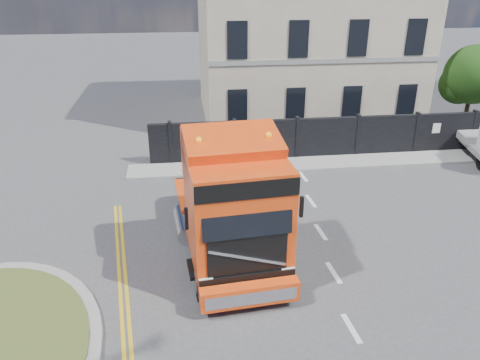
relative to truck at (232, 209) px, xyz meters
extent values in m
plane|color=#424244|center=(0.05, -0.54, -1.92)|extent=(120.00, 120.00, 0.00)
cube|color=black|center=(6.05, 8.46, -0.92)|extent=(18.00, 0.25, 2.00)
cube|color=beige|center=(6.05, 15.96, 3.58)|extent=(12.00, 10.00, 11.00)
cylinder|color=#382619|center=(14.55, 11.46, -0.72)|extent=(0.24, 0.24, 2.40)
sphere|color=black|center=(14.55, 11.46, 1.28)|extent=(3.20, 3.20, 3.20)
sphere|color=black|center=(14.05, 11.86, 0.68)|extent=(2.20, 2.20, 2.20)
cube|color=gray|center=(6.05, 7.56, -1.86)|extent=(20.00, 1.60, 0.12)
cube|color=black|center=(-0.11, 1.19, -1.12)|extent=(3.21, 6.95, 0.48)
cube|color=#F14511|center=(0.06, -0.67, 0.38)|extent=(2.91, 3.01, 3.00)
cube|color=#F14511|center=(-0.04, 0.45, 1.61)|extent=(2.75, 1.20, 1.50)
cube|color=black|center=(0.18, -2.04, 0.81)|extent=(2.35, 0.27, 1.12)
cube|color=#F14511|center=(0.21, -2.38, -1.33)|extent=(2.70, 0.61, 0.59)
cylinder|color=black|center=(-1.02, -1.63, -1.36)|extent=(0.44, 1.14, 1.11)
cylinder|color=gray|center=(-1.02, -1.63, -1.36)|extent=(0.44, 0.64, 0.61)
cylinder|color=black|center=(1.29, -1.42, -1.36)|extent=(0.44, 1.14, 1.11)
cylinder|color=gray|center=(1.29, -1.42, -1.36)|extent=(0.44, 0.64, 0.61)
cylinder|color=black|center=(-1.35, 2.16, -1.36)|extent=(0.44, 1.14, 1.11)
cylinder|color=gray|center=(-1.35, 2.16, -1.36)|extent=(0.44, 0.64, 0.61)
cylinder|color=black|center=(0.95, 2.36, -1.36)|extent=(0.44, 1.14, 1.11)
cylinder|color=gray|center=(0.95, 2.36, -1.36)|extent=(0.44, 0.64, 0.61)
cylinder|color=black|center=(-1.47, 3.44, -1.36)|extent=(0.44, 1.14, 1.11)
cylinder|color=gray|center=(-1.47, 3.44, -1.36)|extent=(0.44, 0.64, 0.61)
cylinder|color=black|center=(0.84, 3.64, -1.36)|extent=(0.44, 1.14, 1.11)
cylinder|color=gray|center=(0.84, 3.64, -1.36)|extent=(0.44, 0.64, 0.61)
cylinder|color=black|center=(12.21, 8.99, -1.56)|extent=(0.26, 0.72, 0.72)
camera|label=1|loc=(-1.30, -12.30, 6.53)|focal=35.00mm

